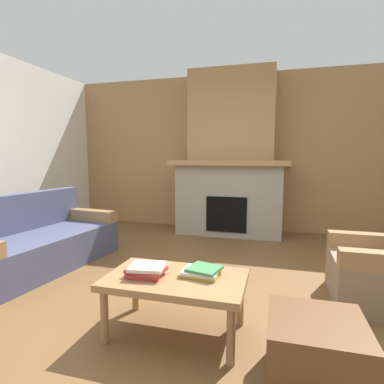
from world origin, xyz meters
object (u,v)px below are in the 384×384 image
at_px(fireplace, 231,164).
at_px(couch, 38,243).
at_px(coffee_table, 176,284).
at_px(ottoman, 315,354).

distance_m(fireplace, couch, 3.08).
bearing_deg(coffee_table, ottoman, -18.41).
relative_size(fireplace, couch, 1.44).
relative_size(fireplace, coffee_table, 2.70).
height_order(fireplace, ottoman, fireplace).
distance_m(coffee_table, ottoman, 0.99).
bearing_deg(couch, fireplace, 49.72).
relative_size(fireplace, ottoman, 5.19).
xyz_separation_m(couch, coffee_table, (1.99, -0.87, 0.09)).
xyz_separation_m(couch, ottoman, (2.91, -1.18, -0.09)).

